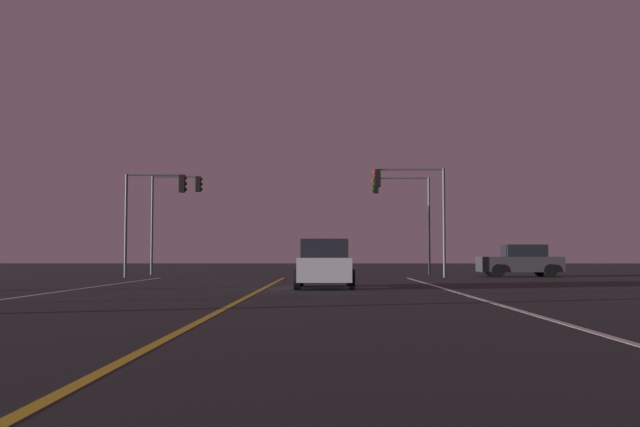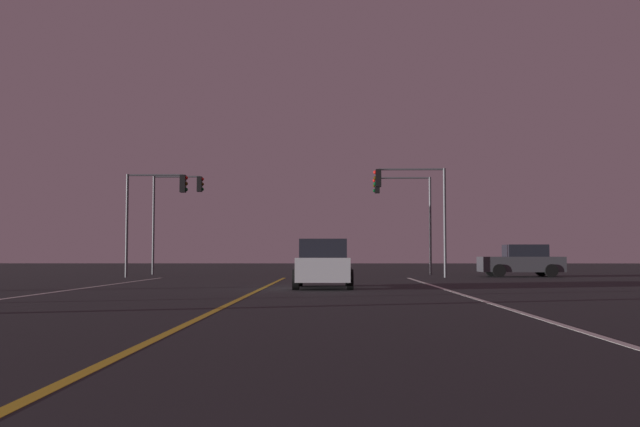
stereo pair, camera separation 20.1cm
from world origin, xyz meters
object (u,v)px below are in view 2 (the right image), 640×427
Objects in this scene: traffic_light_far_right at (403,202)px; traffic_light_far_left at (177,202)px; traffic_light_near_right at (411,196)px; car_ahead_far at (323,264)px; car_crossing_side at (522,261)px; traffic_light_near_left at (156,200)px.

traffic_light_far_left is (-13.36, 0.00, 0.04)m from traffic_light_far_right.
traffic_light_far_right is at bearing -91.63° from traffic_light_near_right.
car_ahead_far is 0.75× the size of traffic_light_far_right.
traffic_light_far_right is 13.36m from traffic_light_far_left.
traffic_light_near_right is at bearing 15.17° from car_crossing_side.
traffic_light_far_right is at bearing 22.58° from traffic_light_near_left.
car_ahead_far is 0.74× the size of traffic_light_far_left.
traffic_light_far_right reaches higher than traffic_light_near_right.
traffic_light_near_right is 13.07m from traffic_light_near_left.
car_crossing_side is 0.77× the size of traffic_light_near_right.
traffic_light_far_left is at bearing -22.61° from traffic_light_near_right.
car_ahead_far and car_crossing_side have the same top height.
traffic_light_near_right is at bearing -22.61° from traffic_light_far_left.
traffic_light_near_left is (-19.11, -1.64, 3.14)m from car_crossing_side.
traffic_light_near_right is 0.96× the size of traffic_light_far_left.
traffic_light_near_left reaches higher than car_ahead_far.
traffic_light_far_left is (-0.14, 5.50, 0.34)m from traffic_light_near_left.
car_crossing_side is 7.83m from traffic_light_far_right.
traffic_light_near_right reaches higher than car_crossing_side.
traffic_light_far_right is 0.98× the size of traffic_light_far_left.
traffic_light_far_left reaches higher than traffic_light_near_left.
car_ahead_far is 12.81m from traffic_light_near_right.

